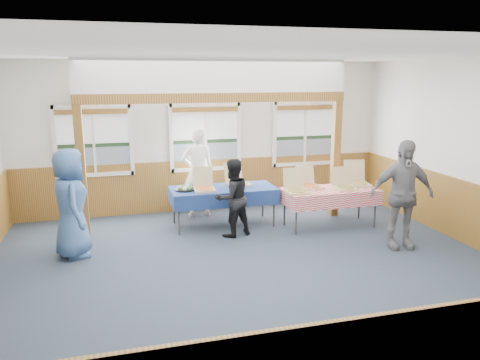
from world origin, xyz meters
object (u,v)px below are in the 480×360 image
person_grey (402,194)px  woman_black (232,198)px  table_right (330,192)px  table_left (223,190)px  man_blue (71,203)px  woman_white (198,172)px

person_grey → woman_black: bearing=163.8°
table_right → woman_black: bearing=156.3°
table_left → table_right: size_ratio=1.12×
man_blue → person_grey: size_ratio=0.95×
table_right → man_blue: 4.72m
woman_white → woman_black: 1.49m
table_left → person_grey: bearing=-16.7°
table_left → person_grey: 3.30m
woman_black → person_grey: bearing=134.9°
woman_black → man_blue: 2.77m
table_right → person_grey: bearing=-87.8°
table_right → woman_white: bearing=124.8°
table_left → man_blue: bearing=-141.2°
woman_black → man_blue: man_blue is taller
woman_white → man_blue: bearing=32.6°
woman_black → man_blue: size_ratio=0.81×
table_left → woman_black: bearing=-68.6°
table_right → person_grey: (0.66, -1.34, 0.23)m
person_grey → table_left: bearing=153.8°
man_blue → woman_white: bearing=-65.0°
table_left → woman_white: (-0.36, 0.77, 0.23)m
woman_black → table_right: bearing=162.1°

